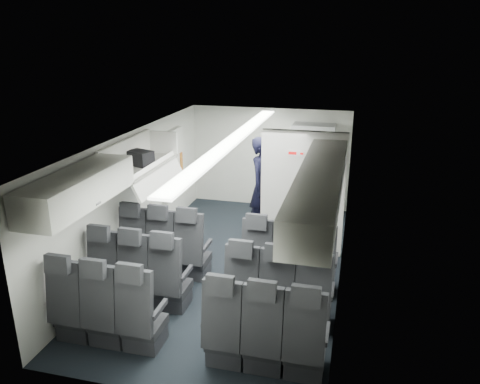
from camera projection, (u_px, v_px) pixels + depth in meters
The scene contains 14 objects.
cabin_shell at pixel (234, 201), 7.33m from camera, with size 3.41×6.01×2.16m.
seat_row_front at pixel (225, 258), 7.07m from camera, with size 3.33×0.56×1.24m.
seat_row_mid at pixel (206, 287), 6.24m from camera, with size 3.33×0.56×1.24m.
seat_row_rear at pixel (182, 326), 5.42m from camera, with size 3.33×0.56×1.24m.
overhead_bin_left_rear at pixel (77, 189), 5.58m from camera, with size 0.53×1.80×0.40m.
overhead_bin_left_front_open at pixel (140, 162), 7.24m from camera, with size 0.64×1.70×0.72m.
overhead_bin_right_rear at pixel (313, 209), 4.93m from camera, with size 0.53×1.80×0.40m.
overhead_bin_right_front at pixel (326, 166), 6.54m from camera, with size 0.53×1.70×0.40m.
bulkhead_partition at pixel (302, 193), 7.85m from camera, with size 1.40×0.15×2.13m.
galley_unit at pixel (312, 170), 9.66m from camera, with size 0.85×0.52×1.90m.
boarding_door at pixel (174, 177), 9.19m from camera, with size 0.12×1.27×1.86m.
flight_attendant at pixel (263, 185), 8.77m from camera, with size 0.67×0.44×1.84m, color black.
carry_on_bag at pixel (140, 158), 7.25m from camera, with size 0.38×0.27×0.23m, color black.
papers at pixel (272, 179), 8.63m from camera, with size 0.20×0.02×0.14m, color white.
Camera 1 is at (1.78, -6.66, 3.62)m, focal length 35.00 mm.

